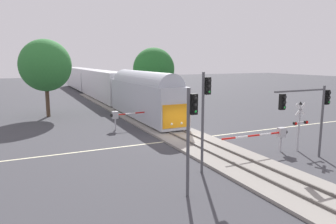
% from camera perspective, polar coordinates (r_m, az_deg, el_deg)
% --- Properties ---
extents(ground_plane, '(220.00, 220.00, 0.00)m').
position_cam_1_polar(ground_plane, '(26.91, 3.43, -4.95)').
color(ground_plane, '#3D3D42').
extents(road_centre_stripe, '(44.00, 0.20, 0.01)m').
position_cam_1_polar(road_centre_stripe, '(26.91, 3.43, -4.94)').
color(road_centre_stripe, beige).
rests_on(road_centre_stripe, ground).
extents(railway_track, '(4.40, 80.00, 0.32)m').
position_cam_1_polar(railway_track, '(26.88, 3.43, -4.75)').
color(railway_track, gray).
rests_on(railway_track, ground).
extents(commuter_train, '(3.04, 62.10, 5.16)m').
position_cam_1_polar(commuter_train, '(55.53, -12.12, 5.11)').
color(commuter_train, '#B2B7C1').
rests_on(commuter_train, railway_track).
extents(crossing_gate_near, '(5.80, 0.40, 1.80)m').
position_cam_1_polar(crossing_gate_near, '(23.97, 18.87, -3.81)').
color(crossing_gate_near, '#B7B7BC').
rests_on(crossing_gate_near, ground).
extents(crossing_signal_mast, '(1.36, 0.44, 3.70)m').
position_cam_1_polar(crossing_signal_mast, '(24.85, 22.87, -1.53)').
color(crossing_signal_mast, '#B2B2B7').
rests_on(crossing_signal_mast, ground).
extents(crossing_gate_far, '(5.71, 0.40, 1.80)m').
position_cam_1_polar(crossing_gate_far, '(30.77, -8.50, -0.56)').
color(crossing_gate_far, '#B7B7BC').
rests_on(crossing_gate_far, ground).
extents(traffic_signal_median, '(0.53, 0.38, 6.00)m').
position_cam_1_polar(traffic_signal_median, '(18.27, 6.75, 1.00)').
color(traffic_signal_median, '#4C4C51').
rests_on(traffic_signal_median, ground).
extents(traffic_signal_near_right, '(4.84, 0.38, 4.97)m').
position_cam_1_polar(traffic_signal_near_right, '(22.72, 24.41, 1.19)').
color(traffic_signal_near_right, '#4C4C51').
rests_on(traffic_signal_near_right, ground).
extents(traffic_signal_near_left, '(0.53, 0.38, 5.39)m').
position_cam_1_polar(traffic_signal_near_left, '(15.05, 4.19, -2.30)').
color(traffic_signal_near_left, '#4C4C51').
rests_on(traffic_signal_near_left, ground).
extents(elm_centre_background, '(6.79, 6.79, 8.73)m').
position_cam_1_polar(elm_centre_background, '(51.91, -2.61, 7.83)').
color(elm_centre_background, '#4C3828').
rests_on(elm_centre_background, ground).
extents(oak_behind_train, '(5.94, 5.94, 9.12)m').
position_cam_1_polar(oak_behind_train, '(39.65, -21.43, 7.90)').
color(oak_behind_train, '#4C3828').
rests_on(oak_behind_train, ground).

